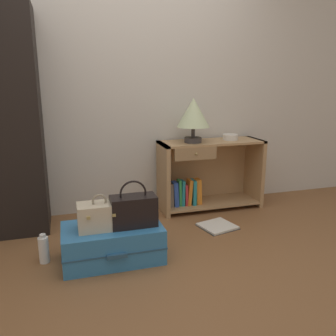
# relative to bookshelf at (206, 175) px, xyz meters

# --- Properties ---
(ground_plane) EXTENTS (9.00, 9.00, 0.00)m
(ground_plane) POSITION_rel_bookshelf_xyz_m (-0.77, -1.25, -0.35)
(ground_plane) COLOR brown
(back_wall) EXTENTS (6.40, 0.10, 2.60)m
(back_wall) POSITION_rel_bookshelf_xyz_m (-0.77, 0.25, 0.95)
(back_wall) COLOR beige
(back_wall) RESTS_ON ground_plane
(bookshelf) EXTENTS (1.05, 0.39, 0.70)m
(bookshelf) POSITION_rel_bookshelf_xyz_m (0.00, 0.00, 0.00)
(bookshelf) COLOR tan
(bookshelf) RESTS_ON ground_plane
(table_lamp) EXTENTS (0.32, 0.32, 0.43)m
(table_lamp) POSITION_rel_bookshelf_xyz_m (-0.17, -0.05, 0.63)
(table_lamp) COLOR #3D3838
(table_lamp) RESTS_ON bookshelf
(bowl) EXTENTS (0.16, 0.16, 0.06)m
(bowl) POSITION_rel_bookshelf_xyz_m (0.26, -0.01, 0.38)
(bowl) COLOR silver
(bowl) RESTS_ON bookshelf
(suitcase_large) EXTENTS (0.73, 0.44, 0.26)m
(suitcase_large) POSITION_rel_bookshelf_xyz_m (-1.09, -0.84, -0.22)
(suitcase_large) COLOR teal
(suitcase_large) RESTS_ON ground_plane
(train_case) EXTENTS (0.31, 0.19, 0.26)m
(train_case) POSITION_rel_bookshelf_xyz_m (-1.17, -0.86, 0.01)
(train_case) COLOR beige
(train_case) RESTS_ON suitcase_large
(handbag) EXTENTS (0.33, 0.17, 0.34)m
(handbag) POSITION_rel_bookshelf_xyz_m (-0.93, -0.87, 0.03)
(handbag) COLOR black
(handbag) RESTS_ON suitcase_large
(bottle) EXTENTS (0.07, 0.07, 0.22)m
(bottle) POSITION_rel_bookshelf_xyz_m (-1.57, -0.74, -0.25)
(bottle) COLOR white
(bottle) RESTS_ON ground_plane
(open_book_on_floor) EXTENTS (0.36, 0.35, 0.02)m
(open_book_on_floor) POSITION_rel_bookshelf_xyz_m (-0.09, -0.52, -0.34)
(open_book_on_floor) COLOR white
(open_book_on_floor) RESTS_ON ground_plane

